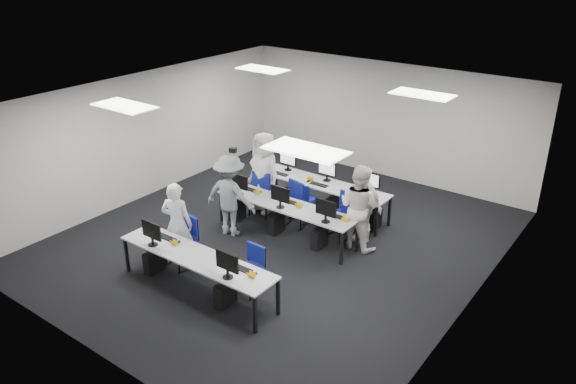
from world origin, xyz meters
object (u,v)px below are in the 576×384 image
Objects in this scene: chair_2 at (263,201)px; student_1 at (359,207)px; chair_1 at (250,278)px; student_3 at (362,205)px; photographer at (230,196)px; chair_6 at (303,207)px; chair_4 at (341,223)px; chair_7 at (353,220)px; desk_front at (196,258)px; desk_mid at (286,207)px; chair_3 at (297,213)px; student_0 at (177,224)px; chair_0 at (183,250)px; student_2 at (265,173)px; chair_5 at (266,197)px.

student_1 reaches higher than chair_2.
chair_1 is 2.93m from student_3.
photographer is (-2.36, -1.37, 0.07)m from student_3.
chair_6 is (-0.88, 2.89, 0.04)m from chair_1.
photographer reaches higher than chair_4.
chair_7 is 0.54× the size of student_1.
desk_front is 2.24m from photographer.
student_3 is at bearing 29.47° from desk_mid.
chair_3 is (-0.11, 0.55, -0.40)m from desk_mid.
chair_3 is 0.53× the size of student_0.
desk_mid is 1.81× the size of photographer.
chair_0 reaches higher than chair_1.
chair_6 is at bearing 108.64° from chair_1.
chair_6 is at bearing -125.70° from student_0.
student_2 reaches higher than desk_front.
desk_mid is at bearing -20.50° from student_2.
student_1 is 1.00× the size of photographer.
chair_0 is at bearing -111.04° from chair_4.
chair_1 is 0.52× the size of student_0.
chair_5 is at bearing -1.06° from student_1.
chair_1 is at bearing 12.50° from chair_0.
chair_5 reaches higher than desk_mid.
desk_mid is 3.68× the size of chair_1.
chair_4 is at bearing 3.00° from chair_6.
chair_4 is at bearing -8.55° from chair_2.
chair_4 is at bearing -4.77° from chair_3.
chair_3 is at bearing 109.65° from chair_1.
desk_mid is 1.22m from chair_4.
student_3 is at bearing 13.24° from student_2.
student_2 is at bearing 167.56° from chair_7.
desk_mid is at bearing -135.10° from student_0.
desk_mid is 3.34× the size of chair_7.
student_3 is (2.45, 0.21, 0.51)m from chair_2.
student_3 is at bearing -149.19° from student_0.
chair_0 reaches higher than desk_front.
chair_0 is 0.61× the size of student_3.
chair_1 is 3.02m from chair_6.
student_0 is 0.90× the size of student_2.
chair_0 is 1.61m from photographer.
chair_4 is 0.96× the size of chair_5.
chair_2 is at bearing 3.54° from student_1.
student_2 is at bearing -169.21° from chair_4.
desk_front is 1.01m from chair_1.
student_1 reaches higher than desk_front.
student_0 is at bearing 79.96° from photographer.
chair_2 is 0.97m from chair_3.
chair_2 is 2.59m from student_1.
chair_2 reaches higher than desk_front.
chair_6 reaches higher than desk_front.
desk_mid is 0.69m from chair_3.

